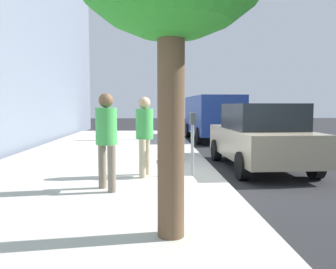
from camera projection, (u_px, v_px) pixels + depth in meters
name	position (u px, v px, depth m)	size (l,w,h in m)	color
ground_plane	(220.00, 181.00, 7.87)	(80.00, 80.00, 0.00)	#232326
sidewalk_slab	(88.00, 179.00, 7.74)	(28.00, 6.00, 0.15)	#B7B2A8
parking_meter	(192.00, 130.00, 7.67)	(0.36, 0.12, 1.41)	gray
pedestrian_at_meter	(145.00, 130.00, 7.60)	(0.52, 0.38, 1.76)	tan
pedestrian_bystander	(106.00, 133.00, 6.32)	(0.48, 0.39, 1.79)	#726656
parked_sedan_near	(260.00, 136.00, 9.32)	(4.45, 2.07, 1.77)	gray
parked_van_far	(212.00, 115.00, 16.91)	(5.27, 2.28, 2.18)	navy
traffic_signal	(169.00, 87.00, 15.98)	(0.24, 0.44, 3.60)	black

